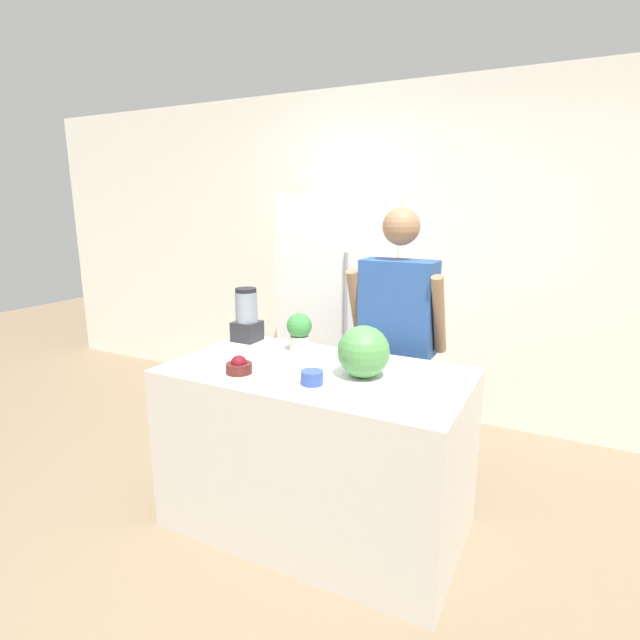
# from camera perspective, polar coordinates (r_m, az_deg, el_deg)

# --- Properties ---
(ground_plane) EXTENTS (14.00, 14.00, 0.00)m
(ground_plane) POSITION_cam_1_polar(r_m,az_deg,el_deg) (2.66, -5.09, -26.67)
(ground_plane) COLOR #7F6B51
(wall_back) EXTENTS (8.00, 0.06, 2.60)m
(wall_back) POSITION_cam_1_polar(r_m,az_deg,el_deg) (4.06, 11.22, 7.23)
(wall_back) COLOR white
(wall_back) RESTS_ON ground_plane
(counter_island) EXTENTS (1.52, 0.84, 0.88)m
(counter_island) POSITION_cam_1_polar(r_m,az_deg,el_deg) (2.72, -0.42, -14.51)
(counter_island) COLOR beige
(counter_island) RESTS_ON ground_plane
(refrigerator) EXTENTS (0.74, 0.67, 1.77)m
(refrigerator) POSITION_cam_1_polar(r_m,az_deg,el_deg) (3.96, 2.00, 1.27)
(refrigerator) COLOR white
(refrigerator) RESTS_ON ground_plane
(person) EXTENTS (0.58, 0.27, 1.68)m
(person) POSITION_cam_1_polar(r_m,az_deg,el_deg) (3.08, 8.77, -2.87)
(person) COLOR #4C608C
(person) RESTS_ON ground_plane
(cutting_board) EXTENTS (0.39, 0.28, 0.01)m
(cutting_board) POSITION_cam_1_polar(r_m,az_deg,el_deg) (2.41, 4.46, -6.67)
(cutting_board) COLOR white
(cutting_board) RESTS_ON counter_island
(watermelon) EXTENTS (0.25, 0.25, 0.25)m
(watermelon) POSITION_cam_1_polar(r_m,az_deg,el_deg) (2.37, 4.99, -3.62)
(watermelon) COLOR #4C8C47
(watermelon) RESTS_ON cutting_board
(bowl_cherries) EXTENTS (0.13, 0.13, 0.09)m
(bowl_cherries) POSITION_cam_1_polar(r_m,az_deg,el_deg) (2.51, -9.25, -5.25)
(bowl_cherries) COLOR #511E19
(bowl_cherries) RESTS_ON counter_island
(bowl_cream) EXTENTS (0.17, 0.17, 0.08)m
(bowl_cream) POSITION_cam_1_polar(r_m,az_deg,el_deg) (2.40, -5.54, -6.23)
(bowl_cream) COLOR beige
(bowl_cream) RESTS_ON counter_island
(bowl_small_blue) EXTENTS (0.11, 0.11, 0.06)m
(bowl_small_blue) POSITION_cam_1_polar(r_m,az_deg,el_deg) (2.33, -0.93, -6.59)
(bowl_small_blue) COLOR #334C9E
(bowl_small_blue) RESTS_ON counter_island
(blender) EXTENTS (0.15, 0.15, 0.33)m
(blender) POSITION_cam_1_polar(r_m,az_deg,el_deg) (3.06, -8.38, 0.43)
(blender) COLOR #28282D
(blender) RESTS_ON counter_island
(potted_plant) EXTENTS (0.14, 0.14, 0.22)m
(potted_plant) POSITION_cam_1_polar(r_m,az_deg,el_deg) (2.83, -2.38, -1.18)
(potted_plant) COLOR beige
(potted_plant) RESTS_ON counter_island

